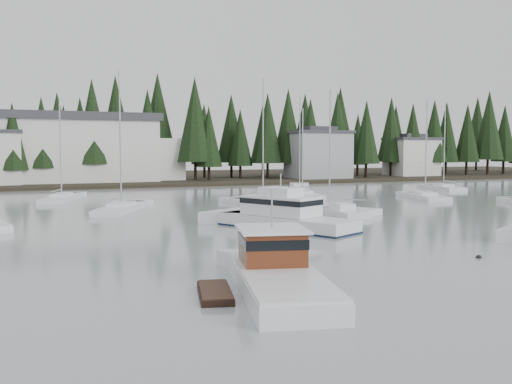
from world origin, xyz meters
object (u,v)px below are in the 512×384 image
harbor_inn (92,149)px  sailboat_4 (425,198)px  sailboat_0 (122,210)px  sailboat_5 (443,189)px  house_east_a (318,154)px  sailboat_3 (263,206)px  house_east_b (411,156)px  lobster_boat_brown (275,278)px  sailboat_6 (62,200)px  sailboat_12 (329,211)px  runabout_1 (343,214)px  sailboat_8 (299,188)px  sailboat_1 (302,196)px  cabin_cruiser_center (284,219)px

harbor_inn → sailboat_4: harbor_inn is taller
sailboat_0 → sailboat_5: sailboat_0 is taller
sailboat_0 → sailboat_5: 48.10m
house_east_a → sailboat_0: sailboat_0 is taller
house_east_a → sailboat_3: 48.32m
house_east_a → sailboat_5: 27.68m
house_east_b → lobster_boat_brown: bearing=-130.4°
sailboat_0 → sailboat_4: (34.14, -0.21, -0.00)m
lobster_boat_brown → sailboat_4: (33.18, 32.38, -0.45)m
sailboat_6 → sailboat_12: bearing=-116.6°
house_east_b → sailboat_0: size_ratio=0.71×
house_east_a → sailboat_6: 51.90m
sailboat_5 → sailboat_4: bearing=145.2°
harbor_inn → sailboat_6: sailboat_6 is taller
harbor_inn → sailboat_5: 54.69m
sailboat_6 → runabout_1: 32.35m
harbor_inn → sailboat_4: size_ratio=2.47×
house_east_a → sailboat_8: sailboat_8 is taller
sailboat_3 → sailboat_4: bearing=-93.8°
lobster_boat_brown → sailboat_6: size_ratio=0.79×
sailboat_5 → sailboat_8: sailboat_8 is taller
house_east_a → sailboat_1: bearing=-121.3°
sailboat_5 → runabout_1: (-29.64, -22.24, 0.06)m
cabin_cruiser_center → sailboat_4: (25.27, 16.23, -0.61)m
sailboat_0 → sailboat_6: bearing=42.7°
sailboat_3 → sailboat_4: sailboat_3 is taller
house_east_b → sailboat_1: bearing=-141.3°
cabin_cruiser_center → harbor_inn: bearing=-20.0°
house_east_b → house_east_a: bearing=-174.8°
sailboat_6 → sailboat_8: bearing=-59.7°
cabin_cruiser_center → sailboat_1: size_ratio=0.98×
harbor_inn → sailboat_6: bearing=-102.5°
sailboat_12 → sailboat_6: bearing=19.7°
sailboat_5 → sailboat_6: bearing=100.1°
house_east_a → cabin_cruiser_center: 63.45m
sailboat_4 → sailboat_8: size_ratio=0.85×
sailboat_3 → sailboat_8: size_ratio=0.94×
house_east_b → runabout_1: house_east_b is taller
sailboat_8 → lobster_boat_brown: bearing=178.5°
cabin_cruiser_center → sailboat_0: 18.69m
lobster_boat_brown → cabin_cruiser_center: lobster_boat_brown is taller
lobster_boat_brown → sailboat_0: 32.61m
cabin_cruiser_center → sailboat_6: (-13.31, 29.88, -0.62)m
sailboat_1 → harbor_inn: bearing=40.8°
lobster_boat_brown → sailboat_0: size_ratio=0.71×
lobster_boat_brown → sailboat_6: bearing=20.3°
cabin_cruiser_center → runabout_1: (8.19, 5.70, -0.55)m
sailboat_0 → sailboat_3: 13.64m
cabin_cruiser_center → sailboat_3: bearing=-44.0°
sailboat_0 → sailboat_4: 34.14m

